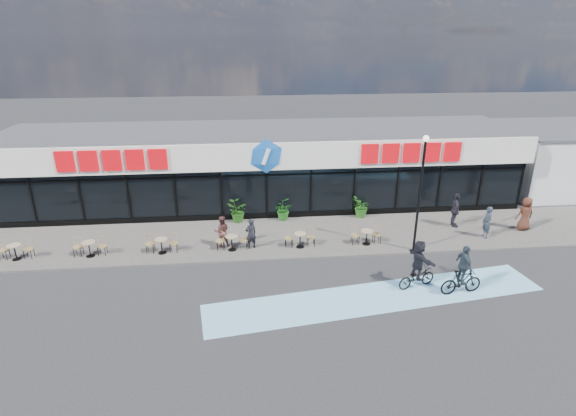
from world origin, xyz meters
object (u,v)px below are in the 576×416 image
Objects in this scene: pedestrian_a at (487,222)px; potted_plant_mid at (282,210)px; patron_left at (251,234)px; cyclist_b at (418,267)px; pedestrian_c at (525,214)px; potted_plant_right at (361,207)px; pedestrian_b at (455,210)px; bistro_set_0 at (16,250)px; patron_right at (222,231)px; cyclist_a at (462,275)px; potted_plant_left at (237,211)px; lamp_post at (421,185)px.

potted_plant_mid is at bearing -108.71° from pedestrian_a.
patron_left is 7.97m from cyclist_b.
patron_left is at bearing 148.76° from cyclist_b.
pedestrian_a is 0.92× the size of pedestrian_c.
potted_plant_right is at bearing -120.23° from pedestrian_a.
patron_left is 0.92× the size of pedestrian_a.
bistro_set_0 is at bearing 104.40° from pedestrian_b.
cyclist_b reaches higher than pedestrian_c.
patron_right is (-3.23, -3.07, 0.22)m from potted_plant_mid.
cyclist_a reaches higher than potted_plant_mid.
potted_plant_left is at bearing 179.87° from potted_plant_right.
pedestrian_b reaches higher than patron_left.
patron_right is at bearing 2.40° from bistro_set_0.
bistro_set_0 is 1.30× the size of potted_plant_right.
pedestrian_c is (8.22, -2.55, 0.32)m from potted_plant_right.
patron_right reaches higher than potted_plant_right.
pedestrian_a is (4.18, 1.04, -2.48)m from lamp_post.
bistro_set_0 is at bearing -164.79° from potted_plant_mid.
potted_plant_left is 1.08× the size of potted_plant_mid.
patron_left is 11.15m from pedestrian_b.
bistro_set_0 is 0.81× the size of pedestrian_b.
potted_plant_left is 10.62m from cyclist_b.
lamp_post is at bearing -26.62° from potted_plant_left.
potted_plant_mid is 10.77m from pedestrian_a.
potted_plant_left reaches higher than potted_plant_mid.
potted_plant_left is 13.19m from pedestrian_a.
potted_plant_left is at bearing 138.39° from cyclist_a.
cyclist_b reaches higher than pedestrian_b.
cyclist_b is (-1.06, -3.17, -2.48)m from lamp_post.
bistro_set_0 is at bearing -90.28° from pedestrian_a.
patron_right reaches higher than potted_plant_left.
potted_plant_mid reaches higher than bistro_set_0.
lamp_post reaches higher than potted_plant_left.
potted_plant_mid is at bearing 123.48° from cyclist_b.
potted_plant_right is at bearing 79.72° from pedestrian_b.
pedestrian_b is at bearing -11.36° from potted_plant_mid.
potted_plant_mid is (12.76, 3.47, 0.12)m from bistro_set_0.
lamp_post is 7.31m from pedestrian_c.
patron_right is 11.11m from cyclist_a.
potted_plant_left is (10.22, 3.39, 0.17)m from bistro_set_0.
potted_plant_right is at bearing -162.13° from patron_right.
pedestrian_c reaches higher than patron_left.
pedestrian_b is at bearing 4.21° from bistro_set_0.
bistro_set_0 is 0.72× the size of cyclist_b.
potted_plant_left is at bearing 153.38° from lamp_post.
pedestrian_a reaches higher than patron_right.
potted_plant_right is 5.04m from pedestrian_b.
bistro_set_0 is 0.92× the size of pedestrian_a.
patron_right is 15.97m from pedestrian_c.
pedestrian_b is 3.60m from pedestrian_c.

